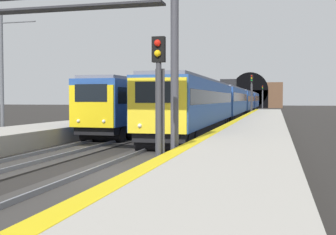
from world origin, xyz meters
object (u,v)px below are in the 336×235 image
train_adjacent_platform (178,102)px  railway_signal_near (159,97)px  railway_signal_far (263,95)px  train_main_approaching (237,102)px  railway_signal_mid (252,92)px  catenary_mast_near (2,75)px  overhead_signal_gantry (69,31)px

train_adjacent_platform → railway_signal_near: 29.97m
railway_signal_near → railway_signal_far: size_ratio=0.75×
train_main_approaching → railway_signal_mid: bearing=133.5°
railway_signal_near → catenary_mast_near: catenary_mast_near is taller
catenary_mast_near → train_main_approaching: bearing=-16.4°
train_adjacent_platform → railway_signal_mid: bearing=162.6°
overhead_signal_gantry → catenary_mast_near: 11.44m
train_adjacent_platform → railway_signal_mid: size_ratio=6.85×
railway_signal_far → railway_signal_mid: bearing=0.0°
railway_signal_near → railway_signal_mid: 47.57m
train_main_approaching → railway_signal_mid: size_ratio=13.38×
train_main_approaching → catenary_mast_near: catenary_mast_near is taller
railway_signal_far → catenary_mast_near: bearing=-8.4°
railway_signal_mid → railway_signal_far: 46.49m
railway_signal_near → overhead_signal_gantry: (2.21, 4.03, 2.43)m
railway_signal_far → catenary_mast_near: (-84.12, 12.39, 0.44)m
railway_signal_near → railway_signal_mid: railway_signal_mid is taller
train_main_approaching → overhead_signal_gantry: overhead_signal_gantry is taller
railway_signal_mid → railway_signal_far: (46.49, 0.00, -0.04)m
train_main_approaching → train_adjacent_platform: train_adjacent_platform is taller
train_main_approaching → railway_signal_near: bearing=2.1°
train_main_approaching → catenary_mast_near: size_ratio=10.36×
railway_signal_mid → overhead_signal_gantry: 45.55m
train_adjacent_platform → railway_signal_far: 65.04m
catenary_mast_near → overhead_signal_gantry: bearing=-132.7°
railway_signal_mid → catenary_mast_near: (-37.62, 12.39, 0.40)m
railway_signal_near → railway_signal_far: railway_signal_far is taller
overhead_signal_gantry → catenary_mast_near: (7.73, 8.36, -1.10)m
train_main_approaching → overhead_signal_gantry: bearing=-3.1°
train_adjacent_platform → overhead_signal_gantry: size_ratio=4.90×
train_adjacent_platform → railway_signal_mid: (18.24, -6.19, 1.29)m
train_adjacent_platform → railway_signal_near: train_adjacent_platform is taller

